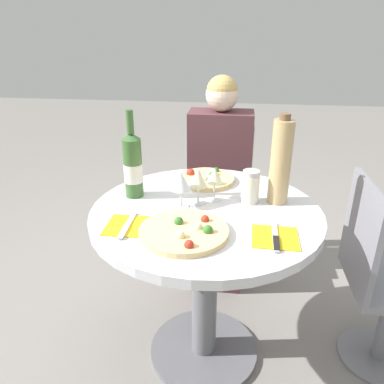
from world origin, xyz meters
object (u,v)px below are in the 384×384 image
at_px(chair_behind_diner, 219,199).
at_px(seated_diner, 218,193).
at_px(pizza_large, 185,231).
at_px(wine_bottle, 133,165).
at_px(chair_empty_side, 381,283).
at_px(tall_carafe, 281,162).
at_px(dining_table, 205,249).

relative_size(chair_behind_diner, seated_diner, 0.73).
bearing_deg(chair_behind_diner, pizza_large, 86.25).
bearing_deg(wine_bottle, chair_behind_diner, 66.14).
xyz_separation_m(chair_behind_diner, chair_empty_side, (0.70, -0.73, 0.00)).
distance_m(chair_behind_diner, seated_diner, 0.17).
bearing_deg(tall_carafe, pizza_large, -137.64).
bearing_deg(wine_bottle, chair_empty_side, -1.19).
relative_size(dining_table, chair_behind_diner, 1.05).
distance_m(chair_empty_side, pizza_large, 0.88).
relative_size(dining_table, chair_empty_side, 1.05).
height_order(seated_diner, pizza_large, seated_diner).
xyz_separation_m(dining_table, pizza_large, (-0.05, -0.20, 0.19)).
relative_size(dining_table, seated_diner, 0.77).
height_order(seated_diner, chair_empty_side, seated_diner).
height_order(dining_table, seated_diner, seated_diner).
bearing_deg(wine_bottle, seated_diner, 61.38).
distance_m(chair_behind_diner, wine_bottle, 0.89).
bearing_deg(dining_table, chair_empty_side, 5.15).
relative_size(chair_empty_side, pizza_large, 2.77).
xyz_separation_m(pizza_large, tall_carafe, (0.32, 0.30, 0.15)).
bearing_deg(seated_diner, pizza_large, 85.66).
height_order(chair_behind_diner, wine_bottle, wine_bottle).
bearing_deg(tall_carafe, wine_bottle, -178.64).
xyz_separation_m(dining_table, chair_behind_diner, (0.01, 0.79, -0.14)).
bearing_deg(chair_empty_side, seated_diner, -130.02).
bearing_deg(dining_table, wine_bottle, 164.08).
xyz_separation_m(chair_empty_side, tall_carafe, (-0.45, 0.03, 0.49)).
distance_m(dining_table, tall_carafe, 0.45).
height_order(pizza_large, tall_carafe, tall_carafe).
bearing_deg(dining_table, seated_diner, 89.01).
relative_size(dining_table, pizza_large, 2.92).
distance_m(pizza_large, tall_carafe, 0.47).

